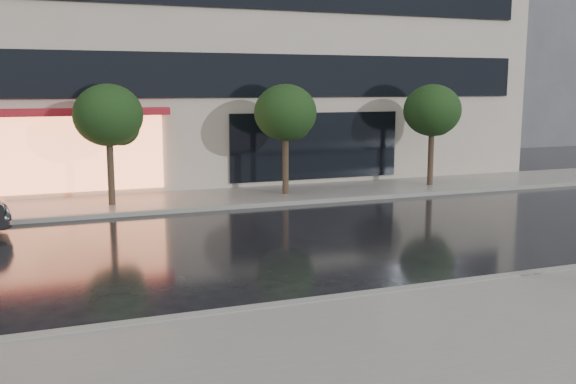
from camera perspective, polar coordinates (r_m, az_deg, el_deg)
name	(u,v)px	position (r m, az deg, el deg)	size (l,w,h in m)	color
ground	(321,287)	(12.75, 2.94, -8.42)	(120.00, 120.00, 0.00)	black
sidewalk_near	(408,345)	(10.03, 10.61, -13.26)	(60.00, 4.50, 0.12)	slate
sidewalk_far	(201,199)	(22.25, -7.70, -0.65)	(60.00, 3.50, 0.12)	slate
curb_near	(343,299)	(11.87, 4.90, -9.45)	(60.00, 0.25, 0.14)	gray
curb_far	(214,208)	(20.58, -6.60, -1.41)	(60.00, 0.25, 0.14)	gray
bg_building_right	(496,29)	(50.02, 18.03, 13.61)	(12.00, 12.00, 16.00)	#4C4C54
tree_mid_west	(110,118)	(21.26, -15.52, 6.40)	(2.20, 2.20, 3.99)	#33261C
tree_mid_east	(287,115)	(22.62, -0.11, 6.89)	(2.20, 2.20, 3.99)	#33261C
tree_far_east	(433,112)	(25.36, 12.78, 6.93)	(2.20, 2.20, 3.99)	#33261C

